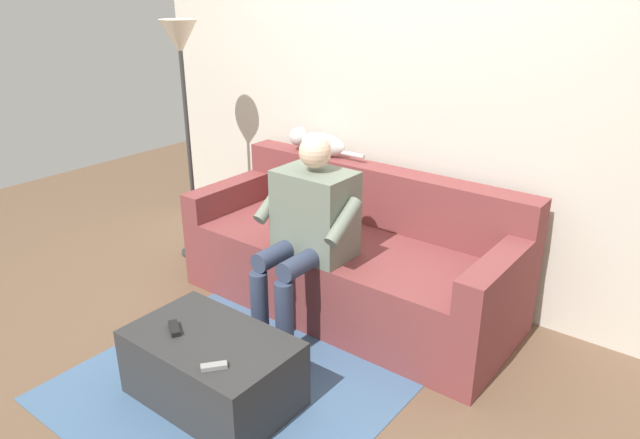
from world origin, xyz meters
The scene contains 10 objects.
ground_plane centered at (0.00, 0.60, 0.00)m, with size 8.00×8.00×0.00m, color brown.
back_wall centered at (0.00, -0.62, 1.24)m, with size 4.10×0.06×2.47m, color beige.
couch centered at (0.00, -0.13, 0.30)m, with size 2.06×0.85×0.83m.
coffee_table centered at (0.00, 1.04, 0.18)m, with size 0.81×0.50×0.35m.
person_solo_seated centered at (0.04, 0.25, 0.66)m, with size 0.58×0.58×1.15m.
cat_on_backrest centered at (0.50, -0.42, 0.91)m, with size 0.60×0.13×0.17m.
remote_black centered at (0.18, 1.11, 0.37)m, with size 0.12×0.04×0.03m, color black.
remote_gray centered at (-0.19, 1.20, 0.36)m, with size 0.11×0.04×0.02m, color gray.
floor_rug centered at (0.00, 0.91, 0.00)m, with size 1.55×1.50×0.01m, color #426084.
floor_lamp centered at (1.34, -0.03, 1.39)m, with size 0.25×0.25×1.68m.
Camera 1 is at (-1.84, 2.58, 1.91)m, focal length 32.89 mm.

